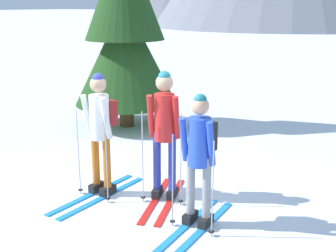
{
  "coord_description": "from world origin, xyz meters",
  "views": [
    {
      "loc": [
        3.47,
        -4.82,
        2.71
      ],
      "look_at": [
        0.22,
        0.35,
        1.05
      ],
      "focal_mm": 47.89,
      "sensor_mm": 36.0,
      "label": 1
    }
  ],
  "objects": [
    {
      "name": "skier_in_blue",
      "position": [
        1.04,
        -0.23,
        0.95
      ],
      "size": [
        0.61,
        1.74,
        1.7
      ],
      "color": "#1E84D1",
      "rests_on": "ground"
    },
    {
      "name": "ground_plane",
      "position": [
        0.0,
        0.0,
        0.0
      ],
      "size": [
        400.0,
        400.0,
        0.0
      ],
      "primitive_type": "plane",
      "color": "white"
    },
    {
      "name": "skier_in_white",
      "position": [
        -0.62,
        -0.13,
        1.02
      ],
      "size": [
        0.61,
        1.76,
        1.8
      ],
      "color": "#1E84D1",
      "rests_on": "ground"
    },
    {
      "name": "pine_tree_near",
      "position": [
        -2.65,
        3.13,
        2.53
      ],
      "size": [
        2.29,
        2.29,
        5.53
      ],
      "color": "#51381E",
      "rests_on": "ground"
    },
    {
      "name": "skier_in_red",
      "position": [
        0.24,
        0.23,
        1.06
      ],
      "size": [
        0.81,
        1.6,
        1.85
      ],
      "color": "red",
      "rests_on": "ground"
    }
  ]
}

